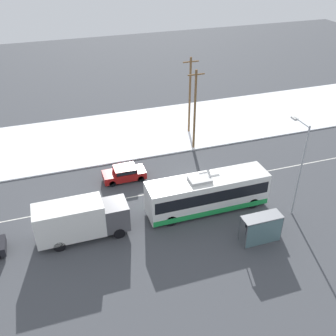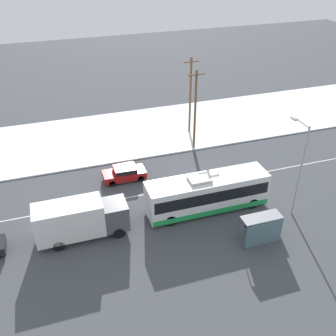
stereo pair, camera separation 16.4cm
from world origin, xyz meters
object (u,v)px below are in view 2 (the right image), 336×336
at_px(bus_shelter, 263,227).
at_px(utility_pole_roadside, 195,109).
at_px(box_truck, 79,219).
at_px(streetlamp, 299,160).
at_px(utility_pole_snowlot, 190,95).
at_px(pedestrian_at_stop, 249,224).
at_px(city_bus, 207,193).
at_px(sedan_car, 124,173).

distance_m(bus_shelter, utility_pole_roadside, 16.08).
relative_size(box_truck, streetlamp, 0.86).
bearing_deg(bus_shelter, utility_pole_roadside, 87.81).
bearing_deg(utility_pole_snowlot, box_truck, -135.04).
bearing_deg(streetlamp, box_truck, 172.67).
relative_size(pedestrian_at_stop, utility_pole_roadside, 0.20).
bearing_deg(streetlamp, city_bus, 159.51).
relative_size(city_bus, sedan_car, 2.59).
distance_m(box_truck, pedestrian_at_stop, 13.21).
xyz_separation_m(city_bus, box_truck, (-10.79, -0.26, 0.14)).
bearing_deg(pedestrian_at_stop, utility_pole_roadside, 85.80).
relative_size(streetlamp, utility_pole_roadside, 0.94).
distance_m(city_bus, utility_pole_snowlot, 15.13).
relative_size(box_truck, utility_pole_snowlot, 0.80).
distance_m(box_truck, utility_pole_roadside, 17.62).
xyz_separation_m(utility_pole_roadside, utility_pole_snowlot, (0.91, 3.85, 0.05)).
bearing_deg(box_truck, city_bus, 1.35).
bearing_deg(bus_shelter, city_bus, 113.33).
bearing_deg(bus_shelter, streetlamp, 32.54).
height_order(pedestrian_at_stop, bus_shelter, bus_shelter).
bearing_deg(box_truck, pedestrian_at_stop, -17.11).
height_order(city_bus, utility_pole_snowlot, utility_pole_snowlot).
height_order(city_bus, pedestrian_at_stop, city_bus).
bearing_deg(sedan_car, bus_shelter, 123.72).
height_order(streetlamp, utility_pole_snowlot, utility_pole_snowlot).
bearing_deg(pedestrian_at_stop, streetlamp, 18.48).
bearing_deg(utility_pole_snowlot, sedan_car, -141.42).
height_order(sedan_car, streetlamp, streetlamp).
bearing_deg(utility_pole_roadside, utility_pole_snowlot, 76.64).
height_order(utility_pole_roadside, utility_pole_snowlot, utility_pole_snowlot).
bearing_deg(utility_pole_roadside, city_bus, -105.47).
xyz_separation_m(streetlamp, utility_pole_snowlot, (-2.89, 16.83, -0.45)).
xyz_separation_m(sedan_car, utility_pole_snowlot, (9.55, 7.61, 3.90)).
distance_m(sedan_car, streetlamp, 16.08).
distance_m(bus_shelter, streetlamp, 6.26).
height_order(sedan_car, utility_pole_roadside, utility_pole_roadside).
xyz_separation_m(bus_shelter, utility_pole_snowlot, (1.52, 19.64, 2.99)).
bearing_deg(utility_pole_roadside, streetlamp, -73.66).
height_order(sedan_car, bus_shelter, bus_shelter).
bearing_deg(utility_pole_snowlot, bus_shelter, -94.42).
bearing_deg(city_bus, bus_shelter, -66.67).
distance_m(sedan_car, bus_shelter, 14.49).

